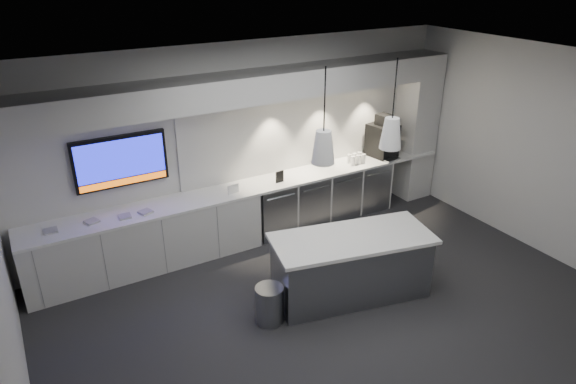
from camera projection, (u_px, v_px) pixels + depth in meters
floor at (336, 309)px, 6.51m from camera, size 7.00×7.00×0.00m
ceiling at (347, 72)px, 5.25m from camera, size 7.00×7.00×0.00m
wall_back at (246, 141)px, 7.85m from camera, size 7.00×0.00×7.00m
wall_front at (531, 327)px, 3.92m from camera, size 7.00×0.00×7.00m
wall_right at (538, 150)px, 7.47m from camera, size 0.00×7.00×7.00m
back_counter at (257, 186)px, 7.85m from camera, size 6.80×0.65×0.04m
left_base_cabinets at (147, 240)px, 7.25m from camera, size 3.30×0.63×0.86m
fridge_unit_a at (272, 208)px, 8.16m from camera, size 0.60×0.61×0.85m
fridge_unit_b at (305, 200)px, 8.44m from camera, size 0.60×0.61×0.85m
fridge_unit_c at (337, 192)px, 8.73m from camera, size 0.60×0.61×0.85m
fridge_unit_d at (366, 184)px, 9.01m from camera, size 0.60×0.61×0.85m
backsplash at (313, 126)px, 8.36m from camera, size 4.60×0.03×1.30m
soffit at (253, 87)px, 7.23m from camera, size 6.90×0.60×0.40m
column at (416, 127)px, 9.15m from camera, size 0.55×0.55×2.60m
wall_tv at (121, 161)px, 6.92m from camera, size 1.25×0.07×0.72m
island at (351, 266)px, 6.63m from camera, size 2.18×1.29×0.87m
bin at (270, 304)px, 6.21m from camera, size 0.37×0.37×0.49m
coffee_machine at (382, 139)px, 8.85m from camera, size 0.47×0.63×0.74m
sign_black at (280, 177)px, 7.89m from camera, size 0.14×0.04×0.18m
sign_white at (233, 189)px, 7.52m from camera, size 0.18×0.05×0.14m
cup_cluster at (356, 159)px, 8.61m from camera, size 0.29×0.18×0.16m
tray_a at (51, 231)px, 6.50m from camera, size 0.16×0.16×0.02m
tray_b at (92, 221)px, 6.73m from camera, size 0.20×0.20×0.02m
tray_c at (125, 216)px, 6.85m from camera, size 0.17×0.17×0.02m
tray_d at (146, 212)px, 6.97m from camera, size 0.20×0.20×0.02m
pendant_left at (323, 147)px, 5.69m from camera, size 0.27×0.27×1.08m
pendant_right at (391, 133)px, 6.13m from camera, size 0.27×0.27×1.08m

